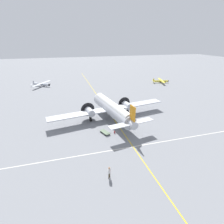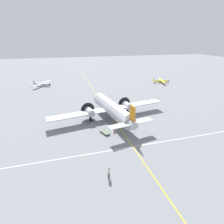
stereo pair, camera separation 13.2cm
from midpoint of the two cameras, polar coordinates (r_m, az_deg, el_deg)
ground_plane at (r=39.82m, az=0.09°, el=-2.39°), size 300.00×300.00×0.00m
apron_line_eastwest at (r=39.92m, az=0.66°, el=-2.31°), size 120.00×0.16×0.01m
apron_line_northsouth at (r=30.32m, az=6.20°, el=-11.33°), size 0.16×120.00×0.01m
airliner_main at (r=39.16m, az=-0.19°, el=1.36°), size 18.77×27.75×6.15m
crew_foreground at (r=23.90m, az=-0.89°, el=-18.80°), size 0.46×0.45×1.76m
suitcase_near_door at (r=34.09m, az=0.92°, el=-6.59°), size 0.44×0.17×0.47m
baggage_cart at (r=34.00m, az=-2.21°, el=-6.58°), size 2.53×1.76×0.56m
light_aircraft_distant at (r=76.34m, az=15.87°, el=9.71°), size 8.86×6.74×1.77m
light_aircraft_taxiing at (r=73.15m, az=-21.84°, el=8.45°), size 9.31×7.48×1.99m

